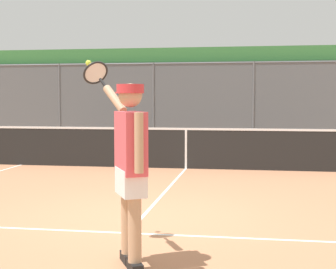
# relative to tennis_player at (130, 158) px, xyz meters

# --- Properties ---
(ground_plane) EXTENTS (60.00, 60.00, 0.00)m
(ground_plane) POSITION_rel_tennis_player_xyz_m (0.31, -1.97, -1.06)
(ground_plane) COLOR #B27551
(court_line_markings) EXTENTS (8.31, 10.50, 0.01)m
(court_line_markings) POSITION_rel_tennis_player_xyz_m (0.31, -0.88, -1.06)
(court_line_markings) COLOR white
(court_line_markings) RESTS_ON ground
(fence_backdrop) EXTENTS (18.98, 1.37, 3.30)m
(fence_backdrop) POSITION_rel_tennis_player_xyz_m (0.31, -11.89, 0.57)
(fence_backdrop) COLOR #565B60
(fence_backdrop) RESTS_ON ground
(tennis_net) EXTENTS (10.68, 0.09, 1.07)m
(tennis_net) POSITION_rel_tennis_player_xyz_m (0.31, -6.92, -0.57)
(tennis_net) COLOR #2D2D2D
(tennis_net) RESTS_ON ground
(tennis_player) EXTENTS (0.95, 1.20, 2.08)m
(tennis_player) POSITION_rel_tennis_player_xyz_m (0.00, 0.00, 0.00)
(tennis_player) COLOR black
(tennis_player) RESTS_ON ground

